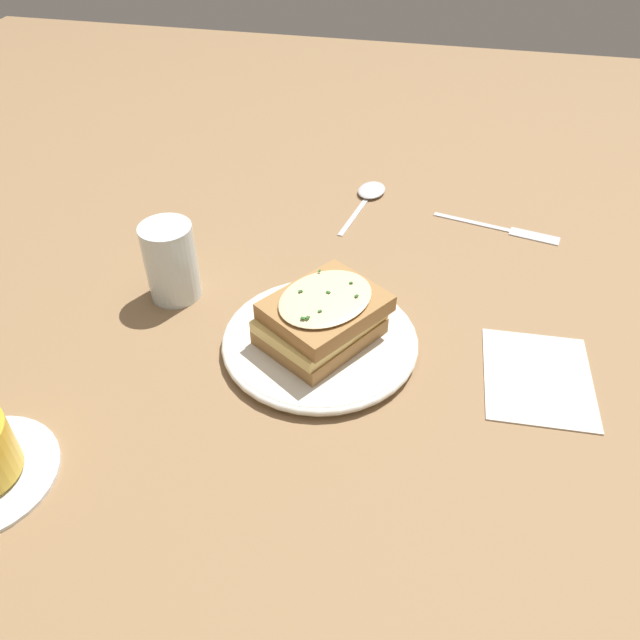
{
  "coord_description": "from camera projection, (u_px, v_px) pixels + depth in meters",
  "views": [
    {
      "loc": [
        0.51,
        0.1,
        0.51
      ],
      "look_at": [
        -0.03,
        -0.01,
        0.04
      ],
      "focal_mm": 35.0,
      "sensor_mm": 36.0,
      "label": 1
    }
  ],
  "objects": [
    {
      "name": "water_glass",
      "position": [
        171.0,
        262.0,
        0.79
      ],
      "size": [
        0.07,
        0.07,
        0.1
      ],
      "primitive_type": "cylinder",
      "color": "silver",
      "rests_on": "ground_plane"
    },
    {
      "name": "fork",
      "position": [
        510.0,
        230.0,
        0.94
      ],
      "size": [
        0.06,
        0.19,
        0.0
      ],
      "rotation": [
        0.0,
        0.0,
        6.07
      ],
      "color": "silver",
      "rests_on": "ground_plane"
    },
    {
      "name": "dinner_plate",
      "position": [
        320.0,
        341.0,
        0.74
      ],
      "size": [
        0.23,
        0.23,
        0.01
      ],
      "color": "silver",
      "rests_on": "ground_plane"
    },
    {
      "name": "napkin",
      "position": [
        538.0,
        377.0,
        0.71
      ],
      "size": [
        0.15,
        0.13,
        0.0
      ],
      "primitive_type": "cube",
      "rotation": [
        0.0,
        0.0,
        0.04
      ],
      "color": "silver",
      "rests_on": "ground_plane"
    },
    {
      "name": "ground_plane",
      "position": [
        327.0,
        364.0,
        0.73
      ],
      "size": [
        2.4,
        2.4,
        0.0
      ],
      "primitive_type": "plane",
      "color": "olive"
    },
    {
      "name": "spoon",
      "position": [
        370.0,
        193.0,
        1.02
      ],
      "size": [
        0.17,
        0.06,
        0.01
      ],
      "rotation": [
        0.0,
        0.0,
        1.38
      ],
      "color": "silver",
      "rests_on": "ground_plane"
    },
    {
      "name": "sandwich",
      "position": [
        322.0,
        317.0,
        0.72
      ],
      "size": [
        0.16,
        0.16,
        0.06
      ],
      "rotation": [
        0.0,
        0.0,
        5.72
      ],
      "color": "#A37542",
      "rests_on": "dinner_plate"
    }
  ]
}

